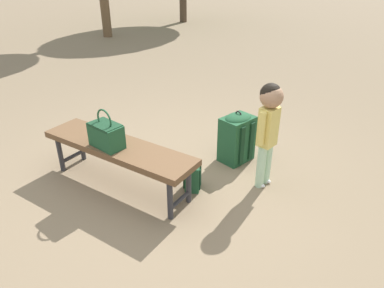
{
  "coord_description": "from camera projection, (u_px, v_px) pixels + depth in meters",
  "views": [
    {
      "loc": [
        1.03,
        -2.71,
        1.99
      ],
      "look_at": [
        0.18,
        0.06,
        0.45
      ],
      "focal_mm": 33.05,
      "sensor_mm": 36.0,
      "label": 1
    }
  ],
  "objects": [
    {
      "name": "ground_plane",
      "position": [
        173.0,
        184.0,
        3.49
      ],
      "size": [
        40.0,
        40.0,
        0.0
      ],
      "primitive_type": "plane",
      "color": "#7F6B51",
      "rests_on": "ground"
    },
    {
      "name": "park_bench",
      "position": [
        118.0,
        150.0,
        3.3
      ],
      "size": [
        1.65,
        0.83,
        0.45
      ],
      "color": "brown",
      "rests_on": "ground"
    },
    {
      "name": "handbag",
      "position": [
        106.0,
        134.0,
        3.18
      ],
      "size": [
        0.37,
        0.29,
        0.37
      ],
      "color": "#1E4C2D",
      "rests_on": "park_bench"
    },
    {
      "name": "child_standing",
      "position": [
        269.0,
        120.0,
        3.18
      ],
      "size": [
        0.21,
        0.26,
        1.03
      ],
      "color": "#B2D8B2",
      "rests_on": "ground"
    },
    {
      "name": "backpack_large",
      "position": [
        237.0,
        136.0,
        3.78
      ],
      "size": [
        0.39,
        0.42,
        0.58
      ],
      "color": "#1E4C2D",
      "rests_on": "ground"
    },
    {
      "name": "backpack_small",
      "position": [
        193.0,
        175.0,
        3.36
      ],
      "size": [
        0.18,
        0.2,
        0.3
      ],
      "color": "#1E4C2D",
      "rests_on": "ground"
    }
  ]
}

